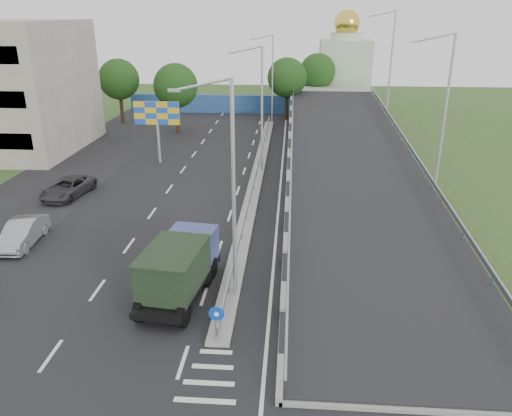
# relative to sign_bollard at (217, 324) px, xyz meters

# --- Properties ---
(ground) EXTENTS (160.00, 160.00, 0.00)m
(ground) POSITION_rel_sign_bollard_xyz_m (0.00, -2.17, -1.03)
(ground) COLOR #2D4C1E
(ground) RESTS_ON ground
(road_surface) EXTENTS (26.00, 90.00, 0.04)m
(road_surface) POSITION_rel_sign_bollard_xyz_m (-3.00, 17.83, -1.03)
(road_surface) COLOR black
(road_surface) RESTS_ON ground
(parking_strip) EXTENTS (8.00, 90.00, 0.05)m
(parking_strip) POSITION_rel_sign_bollard_xyz_m (-16.00, 17.83, -1.03)
(parking_strip) COLOR black
(parking_strip) RESTS_ON ground
(median) EXTENTS (1.00, 44.00, 0.20)m
(median) POSITION_rel_sign_bollard_xyz_m (0.00, 21.83, -0.93)
(median) COLOR gray
(median) RESTS_ON ground
(overpass_ramp) EXTENTS (10.00, 50.00, 3.50)m
(overpass_ramp) POSITION_rel_sign_bollard_xyz_m (7.50, 21.83, 0.72)
(overpass_ramp) COLOR gray
(overpass_ramp) RESTS_ON ground
(median_guardrail) EXTENTS (0.09, 44.00, 0.71)m
(median_guardrail) POSITION_rel_sign_bollard_xyz_m (0.00, 21.83, -0.28)
(median_guardrail) COLOR gray
(median_guardrail) RESTS_ON median
(sign_bollard) EXTENTS (0.64, 0.23, 1.67)m
(sign_bollard) POSITION_rel_sign_bollard_xyz_m (0.00, 0.00, 0.00)
(sign_bollard) COLOR black
(sign_bollard) RESTS_ON median
(lamp_post_near) EXTENTS (2.74, 0.18, 10.08)m
(lamp_post_near) POSITION_rel_sign_bollard_xyz_m (0.11, 3.83, 4.77)
(lamp_post_near) COLOR #B2B5B7
(lamp_post_near) RESTS_ON median
(lamp_post_mid) EXTENTS (2.74, 0.18, 10.08)m
(lamp_post_mid) POSITION_rel_sign_bollard_xyz_m (0.11, 23.83, 4.77)
(lamp_post_mid) COLOR #B2B5B7
(lamp_post_mid) RESTS_ON median
(lamp_post_far) EXTENTS (2.74, 0.18, 10.08)m
(lamp_post_far) POSITION_rel_sign_bollard_xyz_m (0.11, 43.83, 4.77)
(lamp_post_far) COLOR #B2B5B7
(lamp_post_far) RESTS_ON median
(blue_wall) EXTENTS (30.00, 0.50, 2.40)m
(blue_wall) POSITION_rel_sign_bollard_xyz_m (-4.00, 49.83, 0.17)
(blue_wall) COLOR navy
(blue_wall) RESTS_ON ground
(church) EXTENTS (7.00, 7.00, 13.80)m
(church) POSITION_rel_sign_bollard_xyz_m (10.00, 57.83, 4.28)
(church) COLOR #B2CCAD
(church) RESTS_ON ground
(billboard) EXTENTS (4.00, 0.24, 5.50)m
(billboard) POSITION_rel_sign_bollard_xyz_m (-9.00, 25.83, 3.15)
(billboard) COLOR #B2B5B7
(billboard) RESTS_ON ground
(tree_left_mid) EXTENTS (4.80, 4.80, 7.60)m
(tree_left_mid) POSITION_rel_sign_bollard_xyz_m (-10.00, 37.83, 4.14)
(tree_left_mid) COLOR black
(tree_left_mid) RESTS_ON ground
(tree_median_far) EXTENTS (4.80, 4.80, 7.60)m
(tree_median_far) POSITION_rel_sign_bollard_xyz_m (2.00, 45.83, 4.14)
(tree_median_far) COLOR black
(tree_median_far) RESTS_ON ground
(tree_left_far) EXTENTS (4.80, 4.80, 7.60)m
(tree_left_far) POSITION_rel_sign_bollard_xyz_m (-18.00, 42.83, 4.14)
(tree_left_far) COLOR black
(tree_left_far) RESTS_ON ground
(tree_ramp_far) EXTENTS (4.80, 4.80, 7.60)m
(tree_ramp_far) POSITION_rel_sign_bollard_xyz_m (6.00, 52.83, 4.14)
(tree_ramp_far) COLOR black
(tree_ramp_far) RESTS_ON ground
(dump_truck) EXTENTS (3.07, 6.53, 2.78)m
(dump_truck) POSITION_rel_sign_bollard_xyz_m (-2.34, 3.81, 0.50)
(dump_truck) COLOR black
(dump_truck) RESTS_ON ground
(parked_car_b) EXTENTS (1.81, 4.51, 1.46)m
(parked_car_b) POSITION_rel_sign_bollard_xyz_m (-12.71, 8.62, -0.30)
(parked_car_b) COLOR gray
(parked_car_b) RESTS_ON ground
(parked_car_c) EXTENTS (3.02, 5.15, 1.35)m
(parked_car_c) POSITION_rel_sign_bollard_xyz_m (-13.52, 16.74, -0.36)
(parked_car_c) COLOR #302F34
(parked_car_c) RESTS_ON ground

